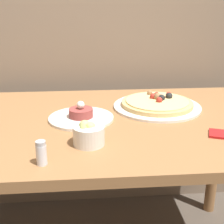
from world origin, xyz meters
TOP-DOWN VIEW (x-y plane):
  - dining_table at (0.00, 0.42)m, footprint 1.38×0.85m
  - pizza_plate at (0.23, 0.55)m, footprint 0.38×0.38m
  - tartare_plate at (-0.10, 0.44)m, footprint 0.25×0.25m
  - small_bowl at (-0.07, 0.21)m, footprint 0.10×0.10m
  - salt_shaker at (-0.21, 0.09)m, footprint 0.03×0.03m

SIDE VIEW (x-z plane):
  - dining_table at x=0.00m, z-range 0.28..1.01m
  - tartare_plate at x=-0.10m, z-range 0.71..0.78m
  - pizza_plate at x=0.23m, z-range 0.72..0.78m
  - salt_shaker at x=-0.21m, z-range 0.73..0.80m
  - small_bowl at x=-0.07m, z-range 0.73..0.81m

